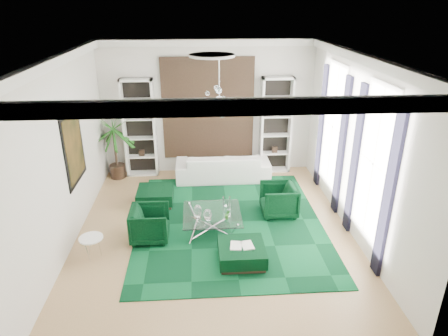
{
  "coord_description": "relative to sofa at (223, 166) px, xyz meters",
  "views": [
    {
      "loc": [
        -0.33,
        -7.65,
        4.78
      ],
      "look_at": [
        0.25,
        0.5,
        1.31
      ],
      "focal_mm": 32.0,
      "sensor_mm": 36.0,
      "label": 1
    }
  ],
  "objects": [
    {
      "name": "curtain_near_b",
      "position": [
        2.58,
        -2.92,
        1.26
      ],
      "size": [
        0.07,
        0.3,
        3.25
      ],
      "primitive_type": "cube",
      "color": "black",
      "rests_on": "floor"
    },
    {
      "name": "curtain_near_a",
      "position": [
        2.58,
        -4.48,
        1.26
      ],
      "size": [
        0.07,
        0.3,
        3.25
      ],
      "primitive_type": "cube",
      "color": "black",
      "rests_on": "floor"
    },
    {
      "name": "crown_molding",
      "position": [
        -0.38,
        -2.8,
        3.31
      ],
      "size": [
        6.0,
        7.0,
        0.18
      ],
      "primitive_type": null,
      "color": "white",
      "rests_on": "ceiling"
    },
    {
      "name": "armchair_left",
      "position": [
        -1.76,
        -3.01,
        -0.02
      ],
      "size": [
        0.81,
        0.79,
        0.74
      ],
      "primitive_type": "imported",
      "rotation": [
        0.0,
        0.0,
        1.57
      ],
      "color": "black",
      "rests_on": "floor"
    },
    {
      "name": "ceiling",
      "position": [
        -0.38,
        -2.8,
        3.42
      ],
      "size": [
        6.0,
        7.0,
        0.02
      ],
      "primitive_type": "cube",
      "color": "white",
      "rests_on": "ground"
    },
    {
      "name": "wall_back",
      "position": [
        -0.38,
        0.71,
        1.51
      ],
      "size": [
        6.0,
        0.02,
        3.8
      ],
      "primitive_type": "cube",
      "color": "silver",
      "rests_on": "ground"
    },
    {
      "name": "side_table",
      "position": [
        -2.84,
        -3.61,
        -0.16
      ],
      "size": [
        0.47,
        0.47,
        0.45
      ],
      "primitive_type": "cylinder",
      "color": "white",
      "rests_on": "floor"
    },
    {
      "name": "floor",
      "position": [
        -0.38,
        -2.8,
        -0.4
      ],
      "size": [
        6.0,
        7.0,
        0.02
      ],
      "primitive_type": "cube",
      "color": "tan",
      "rests_on": "ground"
    },
    {
      "name": "painting",
      "position": [
        -3.35,
        -2.2,
        1.46
      ],
      "size": [
        0.04,
        1.3,
        1.6
      ],
      "primitive_type": "cube",
      "color": "black",
      "rests_on": "wall_left"
    },
    {
      "name": "sofa",
      "position": [
        0.0,
        0.0,
        0.0
      ],
      "size": [
        2.65,
        1.03,
        0.77
      ],
      "primitive_type": "imported",
      "rotation": [
        0.0,
        0.0,
        3.14
      ],
      "color": "white",
      "rests_on": "floor"
    },
    {
      "name": "book",
      "position": [
        0.1,
        -3.96,
        -0.01
      ],
      "size": [
        0.46,
        0.31,
        0.03
      ],
      "primitive_type": "cube",
      "color": "white",
      "rests_on": "ottoman_front"
    },
    {
      "name": "curtain_far_a",
      "position": [
        2.58,
        -2.08,
        1.26
      ],
      "size": [
        0.07,
        0.3,
        3.25
      ],
      "primitive_type": "cube",
      "color": "black",
      "rests_on": "floor"
    },
    {
      "name": "ottoman_side",
      "position": [
        -1.8,
        -1.39,
        -0.19
      ],
      "size": [
        0.88,
        0.88,
        0.39
      ],
      "primitive_type": "cube",
      "color": "black",
      "rests_on": "floor"
    },
    {
      "name": "curtain_far_b",
      "position": [
        2.58,
        -0.52,
        1.26
      ],
      "size": [
        0.07,
        0.3,
        3.25
      ],
      "primitive_type": "cube",
      "color": "black",
      "rests_on": "floor"
    },
    {
      "name": "wall_front",
      "position": [
        -0.38,
        -6.31,
        1.51
      ],
      "size": [
        6.0,
        0.02,
        3.8
      ],
      "primitive_type": "cube",
      "color": "silver",
      "rests_on": "ground"
    },
    {
      "name": "wall_right",
      "position": [
        2.63,
        -2.8,
        1.51
      ],
      "size": [
        0.02,
        7.0,
        3.8
      ],
      "primitive_type": "cube",
      "color": "silver",
      "rests_on": "ground"
    },
    {
      "name": "window_near",
      "position": [
        2.61,
        -3.7,
        1.51
      ],
      "size": [
        0.03,
        1.1,
        2.9
      ],
      "primitive_type": "cube",
      "color": "white",
      "rests_on": "wall_right"
    },
    {
      "name": "wall_left",
      "position": [
        -3.39,
        -2.8,
        1.51
      ],
      "size": [
        0.02,
        7.0,
        3.8
      ],
      "primitive_type": "cube",
      "color": "silver",
      "rests_on": "ground"
    },
    {
      "name": "chandelier",
      "position": [
        -0.23,
        -2.38,
        2.46
      ],
      "size": [
        0.79,
        0.79,
        0.71
      ],
      "primitive_type": null,
      "color": "white",
      "rests_on": "ceiling"
    },
    {
      "name": "palm",
      "position": [
        -3.03,
        0.3,
        0.79
      ],
      "size": [
        1.47,
        1.47,
        2.36
      ],
      "primitive_type": null,
      "color": "#20631A",
      "rests_on": "floor"
    },
    {
      "name": "coffee_table",
      "position": [
        -0.42,
        -2.78,
        -0.17
      ],
      "size": [
        1.27,
        1.27,
        0.44
      ],
      "primitive_type": null,
      "color": "white",
      "rests_on": "floor"
    },
    {
      "name": "table_plant",
      "position": [
        -0.11,
        -3.04,
        0.15
      ],
      "size": [
        0.12,
        0.09,
        0.21
      ],
      "primitive_type": "imported",
      "color": "#20631A",
      "rests_on": "coffee_table"
    },
    {
      "name": "ceiling_medallion",
      "position": [
        -0.38,
        -2.5,
        3.38
      ],
      "size": [
        0.9,
        0.9,
        0.05
      ],
      "primitive_type": "cylinder",
      "color": "white",
      "rests_on": "ceiling"
    },
    {
      "name": "tapestry",
      "position": [
        -0.38,
        0.66,
        1.51
      ],
      "size": [
        2.5,
        0.06,
        2.8
      ],
      "primitive_type": "cube",
      "color": "black",
      "rests_on": "wall_back"
    },
    {
      "name": "ottoman_front",
      "position": [
        0.1,
        -3.96,
        -0.21
      ],
      "size": [
        0.9,
        0.9,
        0.36
      ],
      "primitive_type": "cube",
      "color": "black",
      "rests_on": "floor"
    },
    {
      "name": "rug",
      "position": [
        -0.01,
        -2.47,
        -0.38
      ],
      "size": [
        4.2,
        5.0,
        0.02
      ],
      "primitive_type": "cube",
      "color": "black",
      "rests_on": "floor"
    },
    {
      "name": "shelving_left",
      "position": [
        -2.33,
        0.51,
        1.01
      ],
      "size": [
        0.9,
        0.38,
        2.8
      ],
      "primitive_type": null,
      "color": "white",
      "rests_on": "floor"
    },
    {
      "name": "armchair_right",
      "position": [
        1.19,
        -2.13,
        -0.01
      ],
      "size": [
        0.84,
        0.81,
        0.76
      ],
      "primitive_type": "imported",
      "rotation": [
        0.0,
        0.0,
        -1.57
      ],
      "color": "black",
      "rests_on": "floor"
    },
    {
      "name": "window_far",
      "position": [
        2.61,
        -1.3,
        1.51
      ],
      "size": [
        0.03,
        1.1,
        2.9
      ],
      "primitive_type": "cube",
      "color": "white",
      "rests_on": "wall_right"
    },
    {
      "name": "shelving_right",
      "position": [
        1.57,
        0.51,
        1.01
      ],
      "size": [
        0.9,
        0.38,
        2.8
      ],
      "primitive_type": null,
      "color": "white",
      "rests_on": "floor"
    }
  ]
}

